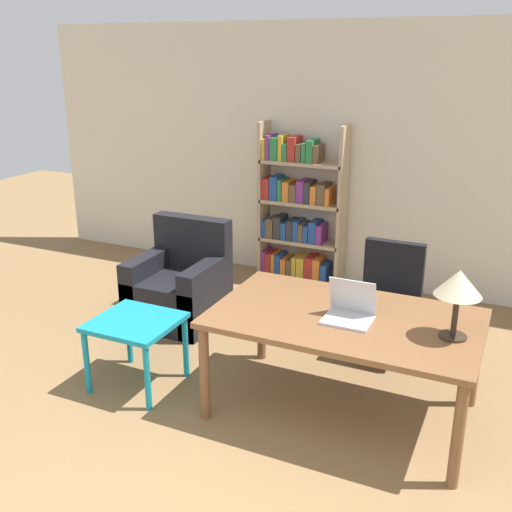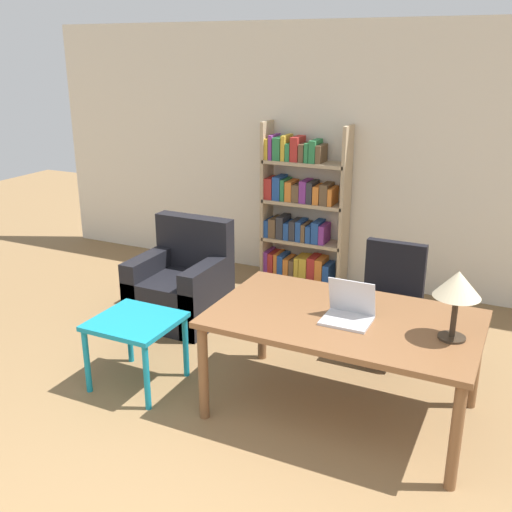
% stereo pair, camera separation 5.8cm
% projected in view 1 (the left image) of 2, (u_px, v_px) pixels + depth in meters
% --- Properties ---
extents(wall_back, '(8.00, 0.06, 2.70)m').
position_uv_depth(wall_back, '(378.00, 160.00, 6.07)').
color(wall_back, beige).
rests_on(wall_back, ground_plane).
extents(desk, '(1.76, 1.06, 0.73)m').
position_uv_depth(desk, '(345.00, 326.00, 4.01)').
color(desk, brown).
rests_on(desk, ground_plane).
extents(laptop, '(0.31, 0.26, 0.27)m').
position_uv_depth(laptop, '(349.00, 311.00, 3.91)').
color(laptop, '#B2B2B7').
rests_on(laptop, desk).
extents(table_lamp, '(0.29, 0.29, 0.44)m').
position_uv_depth(table_lamp, '(459.00, 285.00, 3.57)').
color(table_lamp, '#2D2319').
rests_on(table_lamp, desk).
extents(office_chair, '(0.55, 0.55, 0.92)m').
position_uv_depth(office_chair, '(387.00, 306.00, 4.95)').
color(office_chair, black).
rests_on(office_chair, ground_plane).
extents(side_table_blue, '(0.60, 0.58, 0.54)m').
position_uv_depth(side_table_blue, '(136.00, 330.00, 4.41)').
color(side_table_blue, teal).
rests_on(side_table_blue, ground_plane).
extents(armchair, '(0.77, 0.76, 0.93)m').
position_uv_depth(armchair, '(180.00, 288.00, 5.57)').
color(armchair, black).
rests_on(armchair, ground_plane).
extents(bookshelf, '(0.93, 0.28, 1.71)m').
position_uv_depth(bookshelf, '(297.00, 213.00, 6.42)').
color(bookshelf, tan).
rests_on(bookshelf, ground_plane).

